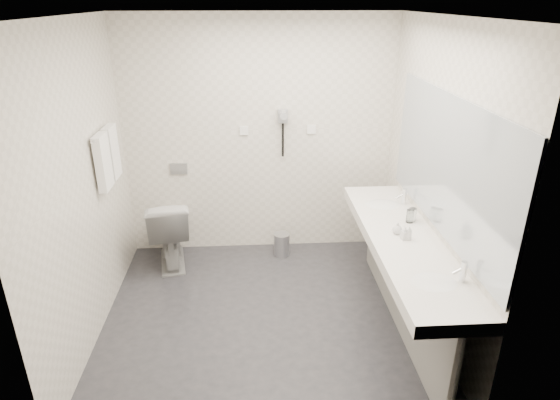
{
  "coord_description": "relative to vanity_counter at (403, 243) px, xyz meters",
  "views": [
    {
      "loc": [
        -0.08,
        -3.48,
        2.62
      ],
      "look_at": [
        0.15,
        0.15,
        1.05
      ],
      "focal_mm": 30.26,
      "sensor_mm": 36.0,
      "label": 1
    }
  ],
  "objects": [
    {
      "name": "floor",
      "position": [
        -1.12,
        0.2,
        -0.8
      ],
      "size": [
        2.8,
        2.8,
        0.0
      ],
      "primitive_type": "plane",
      "color": "#2B2A30",
      "rests_on": "ground"
    },
    {
      "name": "ceiling",
      "position": [
        -1.12,
        0.2,
        1.7
      ],
      "size": [
        2.8,
        2.8,
        0.0
      ],
      "primitive_type": "plane",
      "rotation": [
        3.14,
        0.0,
        0.0
      ],
      "color": "white",
      "rests_on": "wall_back"
    },
    {
      "name": "wall_back",
      "position": [
        -1.12,
        1.5,
        0.45
      ],
      "size": [
        2.8,
        0.0,
        2.8
      ],
      "primitive_type": "plane",
      "rotation": [
        1.57,
        0.0,
        0.0
      ],
      "color": "silver",
      "rests_on": "floor"
    },
    {
      "name": "wall_front",
      "position": [
        -1.12,
        -1.1,
        0.45
      ],
      "size": [
        2.8,
        0.0,
        2.8
      ],
      "primitive_type": "plane",
      "rotation": [
        -1.57,
        0.0,
        0.0
      ],
      "color": "silver",
      "rests_on": "floor"
    },
    {
      "name": "wall_left",
      "position": [
        -2.52,
        0.2,
        0.45
      ],
      "size": [
        0.0,
        2.6,
        2.6
      ],
      "primitive_type": "plane",
      "rotation": [
        1.57,
        0.0,
        1.57
      ],
      "color": "silver",
      "rests_on": "floor"
    },
    {
      "name": "wall_right",
      "position": [
        0.27,
        0.2,
        0.45
      ],
      "size": [
        0.0,
        2.6,
        2.6
      ],
      "primitive_type": "plane",
      "rotation": [
        1.57,
        0.0,
        -1.57
      ],
      "color": "silver",
      "rests_on": "floor"
    },
    {
      "name": "vanity_counter",
      "position": [
        0.0,
        0.0,
        0.0
      ],
      "size": [
        0.55,
        2.2,
        0.1
      ],
      "primitive_type": "cube",
      "color": "white",
      "rests_on": "floor"
    },
    {
      "name": "vanity_panel",
      "position": [
        0.02,
        0.0,
        -0.42
      ],
      "size": [
        0.03,
        2.15,
        0.75
      ],
      "primitive_type": "cube",
      "color": "gray",
      "rests_on": "floor"
    },
    {
      "name": "vanity_post_near",
      "position": [
        0.05,
        -1.04,
        -0.42
      ],
      "size": [
        0.06,
        0.06,
        0.75
      ],
      "primitive_type": "cylinder",
      "color": "silver",
      "rests_on": "floor"
    },
    {
      "name": "vanity_post_far",
      "position": [
        0.05,
        1.04,
        -0.42
      ],
      "size": [
        0.06,
        0.06,
        0.75
      ],
      "primitive_type": "cylinder",
      "color": "silver",
      "rests_on": "floor"
    },
    {
      "name": "mirror",
      "position": [
        0.26,
        0.0,
        0.65
      ],
      "size": [
        0.02,
        2.2,
        1.05
      ],
      "primitive_type": "cube",
      "color": "#B2BCC6",
      "rests_on": "wall_right"
    },
    {
      "name": "basin_near",
      "position": [
        0.0,
        -0.65,
        0.04
      ],
      "size": [
        0.4,
        0.31,
        0.05
      ],
      "primitive_type": "ellipsoid",
      "color": "white",
      "rests_on": "vanity_counter"
    },
    {
      "name": "basin_far",
      "position": [
        0.0,
        0.65,
        0.04
      ],
      "size": [
        0.4,
        0.31,
        0.05
      ],
      "primitive_type": "ellipsoid",
      "color": "white",
      "rests_on": "vanity_counter"
    },
    {
      "name": "faucet_near",
      "position": [
        0.19,
        -0.65,
        0.12
      ],
      "size": [
        0.04,
        0.04,
        0.15
      ],
      "primitive_type": "cylinder",
      "color": "silver",
      "rests_on": "vanity_counter"
    },
    {
      "name": "faucet_far",
      "position": [
        0.19,
        0.65,
        0.12
      ],
      "size": [
        0.04,
        0.04,
        0.15
      ],
      "primitive_type": "cylinder",
      "color": "silver",
      "rests_on": "vanity_counter"
    },
    {
      "name": "soap_bottle_a",
      "position": [
        -0.01,
        -0.04,
        0.11
      ],
      "size": [
        0.06,
        0.06,
        0.11
      ],
      "primitive_type": "imported",
      "rotation": [
        0.0,
        0.0,
        0.25
      ],
      "color": "beige",
      "rests_on": "vanity_counter"
    },
    {
      "name": "soap_bottle_b",
      "position": [
        -0.04,
        0.06,
        0.1
      ],
      "size": [
        0.11,
        0.11,
        0.1
      ],
      "primitive_type": "imported",
      "rotation": [
        0.0,
        0.0,
        -0.53
      ],
      "color": "beige",
      "rests_on": "vanity_counter"
    },
    {
      "name": "soap_bottle_c",
      "position": [
        0.02,
        -0.04,
        0.11
      ],
      "size": [
        0.05,
        0.05,
        0.12
      ],
      "primitive_type": "imported",
      "rotation": [
        0.0,
        0.0,
        -0.18
      ],
      "color": "beige",
      "rests_on": "vanity_counter"
    },
    {
      "name": "glass_left",
      "position": [
        0.16,
        0.29,
        0.11
      ],
      "size": [
        0.07,
        0.07,
        0.12
      ],
      "primitive_type": "cylinder",
      "rotation": [
        0.0,
        0.0,
        -0.13
      ],
      "color": "silver",
      "rests_on": "vanity_counter"
    },
    {
      "name": "glass_right",
      "position": [
        0.13,
        0.27,
        0.11
      ],
      "size": [
        0.07,
        0.07,
        0.11
      ],
      "primitive_type": "cylinder",
      "rotation": [
        0.0,
        0.0,
        -0.16
      ],
      "color": "silver",
      "rests_on": "vanity_counter"
    },
    {
      "name": "toilet",
      "position": [
        -2.09,
        1.18,
        -0.42
      ],
      "size": [
        0.54,
        0.8,
        0.75
      ],
      "primitive_type": "imported",
      "rotation": [
        0.0,
        0.0,
        3.32
      ],
      "color": "white",
      "rests_on": "floor"
    },
    {
      "name": "flush_plate",
      "position": [
        -1.98,
        1.49,
        0.15
      ],
      "size": [
        0.18,
        0.02,
        0.12
      ],
      "primitive_type": "cube",
      "color": "#B2B5BA",
      "rests_on": "wall_back"
    },
    {
      "name": "pedal_bin",
      "position": [
        -0.9,
        1.25,
        -0.68
      ],
      "size": [
        0.19,
        0.19,
        0.24
      ],
      "primitive_type": "cylinder",
      "rotation": [
        0.0,
        0.0,
        -0.12
      ],
      "color": "#B2B5BA",
      "rests_on": "floor"
    },
    {
      "name": "bin_lid",
      "position": [
        -0.9,
        1.25,
        -0.55
      ],
      "size": [
        0.17,
        0.17,
        0.02
      ],
      "primitive_type": "cylinder",
      "color": "#B2B5BA",
      "rests_on": "pedal_bin"
    },
    {
      "name": "towel_rail",
      "position": [
        -2.47,
        0.75,
        0.75
      ],
      "size": [
        0.02,
        0.62,
        0.02
      ],
      "primitive_type": "cylinder",
      "rotation": [
        1.57,
        0.0,
        0.0
      ],
      "color": "silver",
      "rests_on": "wall_left"
    },
    {
      "name": "towel_near",
      "position": [
        -2.46,
        0.61,
        0.53
      ],
      "size": [
        0.07,
        0.24,
        0.48
      ],
      "primitive_type": "cube",
      "color": "white",
      "rests_on": "towel_rail"
    },
    {
      "name": "towel_far",
      "position": [
        -2.46,
        0.89,
        0.53
      ],
      "size": [
        0.07,
        0.24,
        0.48
      ],
      "primitive_type": "cube",
      "color": "white",
      "rests_on": "towel_rail"
    },
    {
      "name": "dryer_cradle",
      "position": [
        -0.88,
        1.47,
        0.7
      ],
      "size": [
        0.1,
        0.04,
        0.14
      ],
      "primitive_type": "cube",
      "color": "#94969A",
      "rests_on": "wall_back"
    },
    {
      "name": "dryer_barrel",
      "position": [
        -0.88,
        1.4,
        0.73
      ],
      "size": [
        0.08,
        0.14,
        0.08
      ],
      "primitive_type": "cylinder",
      "rotation": [
        1.57,
        0.0,
        0.0
      ],
      "color": "#94969A",
      "rests_on": "dryer_cradle"
    },
    {
      "name": "dryer_cord",
      "position": [
        -0.88,
        1.46,
        0.45
      ],
      "size": [
        0.02,
        0.02,
        0.35
      ],
      "primitive_type": "cylinder",
      "color": "black",
      "rests_on": "dryer_cradle"
    },
    {
      "name": "switch_plate_a",
      "position": [
        -1.27,
        1.49,
        0.55
      ],
      "size": [
        0.09,
        0.02,
        0.09
      ],
      "primitive_type": "cube",
      "color": "white",
      "rests_on": "wall_back"
    },
    {
      "name": "switch_plate_b",
      "position": [
        -0.57,
        1.49,
        0.55
      ],
      "size": [
        0.09,
        0.02,
        0.09
      ],
      "primitive_type": "cube",
      "color": "white",
      "rests_on": "wall_back"
    }
  ]
}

